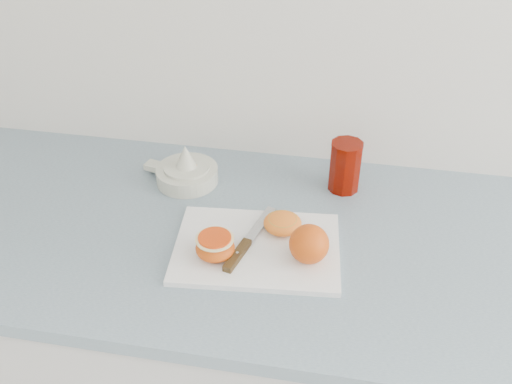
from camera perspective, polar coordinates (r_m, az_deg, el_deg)
counter at (r=1.47m, az=2.69°, el=-17.73°), size 2.30×0.64×0.89m
cutting_board at (r=1.10m, az=0.09°, el=-5.64°), size 0.34×0.25×0.01m
whole_orange at (r=1.05m, az=5.33°, el=-5.20°), size 0.07×0.07×0.07m
half_orange at (r=1.07m, az=-4.11°, el=-5.47°), size 0.07×0.07×0.05m
squeezed_shell at (r=1.13m, az=2.67°, el=-3.11°), size 0.08×0.08×0.03m
paring_knife at (r=1.08m, az=-1.44°, el=-5.75°), size 0.07×0.21×0.01m
citrus_juicer at (r=1.29m, az=-6.99°, el=2.03°), size 0.18×0.14×0.09m
red_tumbler at (r=1.26m, az=8.89°, el=2.39°), size 0.07×0.07×0.12m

